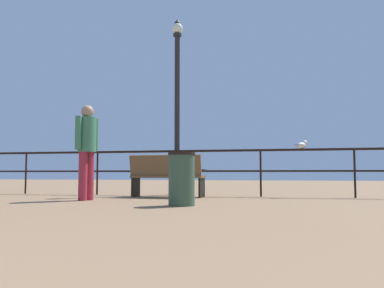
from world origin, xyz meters
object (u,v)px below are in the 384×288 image
lamppost_center (177,107)px  seagull_on_rail (302,145)px  trash_bin (182,179)px  bench_near_left (167,174)px  person_by_bench (87,145)px

lamppost_center → seagull_on_rail: lamppost_center is taller
lamppost_center → trash_bin: (0.88, -3.06, -1.68)m
bench_near_left → person_by_bench: 1.84m
trash_bin → lamppost_center: bearing=106.1°
bench_near_left → lamppost_center: lamppost_center is taller
lamppost_center → person_by_bench: 2.75m
lamppost_center → seagull_on_rail: bearing=-6.1°
person_by_bench → bench_near_left: bearing=46.8°
lamppost_center → seagull_on_rail: 3.04m
person_by_bench → lamppost_center: bearing=62.2°
person_by_bench → seagull_on_rail: 4.49m
person_by_bench → seagull_on_rail: size_ratio=5.88×
seagull_on_rail → trash_bin: 3.46m
lamppost_center → trash_bin: bearing=-73.9°
seagull_on_rail → lamppost_center: bearing=173.9°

